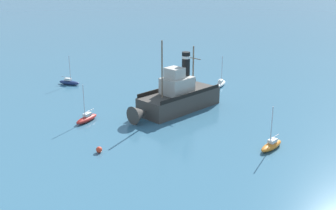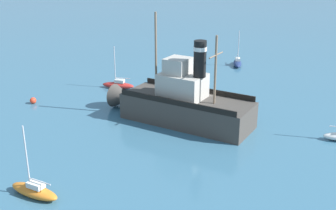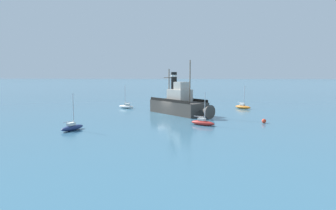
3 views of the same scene
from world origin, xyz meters
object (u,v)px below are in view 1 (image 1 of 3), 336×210
Objects in this scene: old_tugboat at (176,97)px; sailboat_orange at (271,145)px; mooring_buoy at (99,150)px; sailboat_white at (221,83)px; sailboat_navy at (69,82)px; sailboat_red at (87,118)px.

old_tugboat is 16.18m from sailboat_orange.
old_tugboat reaches higher than mooring_buoy.
sailboat_orange is 18.40m from mooring_buoy.
sailboat_white is at bearing -125.31° from old_tugboat.
sailboat_navy is at bearing -46.88° from sailboat_orange.
sailboat_white is 7.40× the size of mooring_buoy.
old_tugboat is at bearing -125.46° from mooring_buoy.
old_tugboat is at bearing -163.11° from sailboat_red.
sailboat_red is (-4.92, 17.72, 0.00)m from sailboat_navy.
sailboat_orange is at bearing 91.83° from sailboat_white.
sailboat_navy reaches higher than mooring_buoy.
sailboat_navy is (24.92, -2.42, 0.00)m from sailboat_white.
sailboat_navy is 1.00× the size of sailboat_red.
mooring_buoy is at bearing 105.05° from sailboat_navy.
sailboat_red is 22.97m from sailboat_orange.
sailboat_orange is at bearing 133.12° from sailboat_navy.
old_tugboat is at bearing -55.53° from sailboat_orange.
old_tugboat is 2.66× the size of sailboat_white.
sailboat_navy is at bearing -40.50° from old_tugboat.
sailboat_white is at bearing 174.44° from sailboat_navy.
sailboat_white is at bearing -125.39° from mooring_buoy.
mooring_buoy is (18.40, -0.26, -0.10)m from sailboat_orange.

